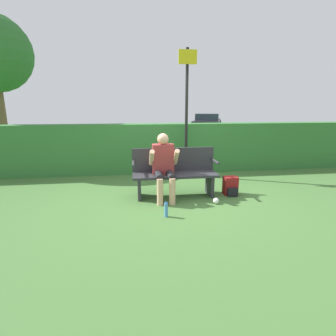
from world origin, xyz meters
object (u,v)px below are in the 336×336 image
at_px(backpack, 231,186).
at_px(person_seated, 164,163).
at_px(water_bottle, 166,210).
at_px(park_bench, 174,172).
at_px(parked_car, 207,122).
at_px(signpost, 187,105).

bearing_deg(backpack, person_seated, -179.69).
bearing_deg(water_bottle, park_bench, 73.93).
bearing_deg(water_bottle, person_seated, 85.73).
height_order(water_bottle, parked_car, parked_car).
distance_m(signpost, parked_car, 11.61).
relative_size(person_seated, backpack, 3.39).
relative_size(park_bench, parked_car, 0.36).
height_order(water_bottle, signpost, signpost).
bearing_deg(park_bench, person_seated, -149.72).
height_order(person_seated, parked_car, person_seated).
relative_size(park_bench, backpack, 4.51).
xyz_separation_m(backpack, water_bottle, (-1.40, -0.89, -0.05)).
distance_m(backpack, signpost, 2.25).
relative_size(signpost, parked_car, 0.67).
height_order(signpost, parked_car, signpost).
xyz_separation_m(water_bottle, parked_car, (4.46, 13.36, 0.46)).
distance_m(person_seated, signpost, 1.99).
bearing_deg(signpost, backpack, -68.35).
distance_m(water_bottle, signpost, 3.00).
xyz_separation_m(person_seated, backpack, (1.33, 0.01, -0.50)).
bearing_deg(person_seated, backpack, 0.31).
bearing_deg(parked_car, water_bottle, -178.89).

